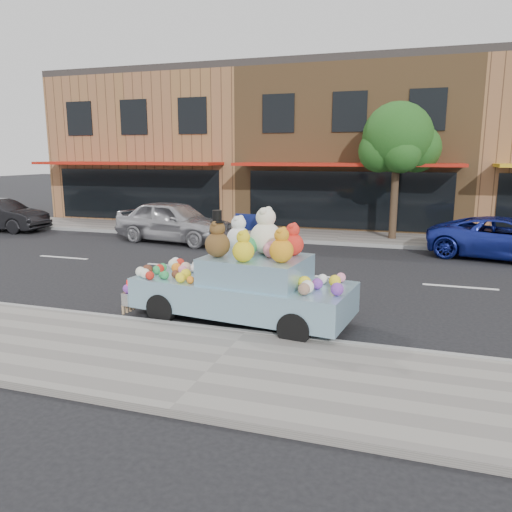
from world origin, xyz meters
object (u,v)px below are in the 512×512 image
at_px(street_tree, 398,143).
at_px(art_car, 244,282).
at_px(car_blue, 508,239).
at_px(car_silver, 174,221).
at_px(car_dark, 1,215).

relative_size(street_tree, art_car, 1.12).
bearing_deg(car_blue, car_silver, 104.97).
bearing_deg(art_car, street_tree, 84.62).
bearing_deg(car_silver, street_tree, -61.57).
relative_size(car_blue, car_dark, 1.15).
distance_m(car_blue, car_dark, 20.11).
relative_size(street_tree, car_blue, 1.09).
bearing_deg(street_tree, car_dark, -171.31).
xyz_separation_m(car_blue, car_dark, (-20.11, -0.10, 0.02)).
bearing_deg(car_silver, art_car, -135.35).
distance_m(street_tree, art_car, 11.34).
bearing_deg(street_tree, car_blue, -33.71).
xyz_separation_m(street_tree, car_blue, (3.62, -2.41, -3.03)).
relative_size(car_dark, art_car, 0.89).
xyz_separation_m(car_silver, car_blue, (11.60, 0.32, -0.13)).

